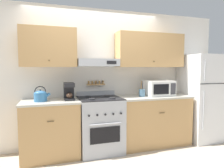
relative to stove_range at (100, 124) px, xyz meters
The scene contains 10 objects.
ground_plane 0.57m from the stove_range, 90.00° to the right, with size 16.00×16.00×0.00m, color #B2A38E.
wall_back 1.02m from the stove_range, 74.47° to the left, with size 5.20×0.46×2.55m.
counter_left 0.83m from the stove_range, behind, with size 0.92×0.67×0.93m.
counter_right 1.04m from the stove_range, ahead, with size 1.36×0.67×0.93m.
stove_range is the anchor object (origin of this frame).
refrigerator 2.14m from the stove_range, ahead, with size 0.67×0.75×1.72m.
tea_kettle 1.11m from the stove_range, behind, with size 0.26×0.20×0.24m.
coffee_maker 0.79m from the stove_range, behind, with size 0.17×0.23×0.29m.
microwave 1.31m from the stove_range, ahead, with size 0.52×0.38×0.29m.
utensil_crock 0.96m from the stove_range, ahead, with size 0.11×0.11×0.29m.
Camera 1 is at (-0.83, -3.01, 1.46)m, focal length 32.00 mm.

